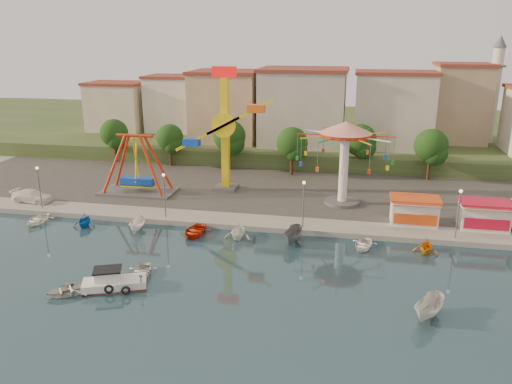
% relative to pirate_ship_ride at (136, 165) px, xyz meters
% --- Properties ---
extents(ground, '(200.00, 200.00, 0.00)m').
position_rel_pirate_ship_ride_xyz_m(ground, '(15.11, -21.34, -4.39)').
color(ground, '#142D39').
rests_on(ground, ground).
extents(quay_deck, '(200.00, 100.00, 0.60)m').
position_rel_pirate_ship_ride_xyz_m(quay_deck, '(15.11, 40.66, -4.09)').
color(quay_deck, '#9E998E').
rests_on(quay_deck, ground).
extents(asphalt_pad, '(90.00, 28.00, 0.01)m').
position_rel_pirate_ship_ride_xyz_m(asphalt_pad, '(15.11, 8.66, -3.79)').
color(asphalt_pad, '#4C4944').
rests_on(asphalt_pad, quay_deck).
extents(hill_terrace, '(200.00, 60.00, 3.00)m').
position_rel_pirate_ship_ride_xyz_m(hill_terrace, '(15.11, 45.66, -2.89)').
color(hill_terrace, '#384C26').
rests_on(hill_terrace, ground).
extents(pirate_ship_ride, '(10.00, 5.00, 8.00)m').
position_rel_pirate_ship_ride_xyz_m(pirate_ship_ride, '(0.00, 0.00, 0.00)').
color(pirate_ship_ride, '#59595E').
rests_on(pirate_ship_ride, quay_deck).
extents(kamikaze_tower, '(8.99, 3.10, 16.50)m').
position_rel_pirate_ship_ride_xyz_m(kamikaze_tower, '(11.73, 3.51, 3.94)').
color(kamikaze_tower, '#59595E').
rests_on(kamikaze_tower, quay_deck).
extents(wave_swinger, '(11.60, 11.60, 10.40)m').
position_rel_pirate_ship_ride_xyz_m(wave_swinger, '(27.09, 0.71, 3.80)').
color(wave_swinger, '#59595E').
rests_on(wave_swinger, quay_deck).
extents(booth_left, '(5.40, 3.78, 3.08)m').
position_rel_pirate_ship_ride_xyz_m(booth_left, '(35.20, -4.85, -2.23)').
color(booth_left, white).
rests_on(booth_left, quay_deck).
extents(booth_mid, '(5.40, 3.78, 3.08)m').
position_rel_pirate_ship_ride_xyz_m(booth_mid, '(42.52, -4.85, -2.23)').
color(booth_mid, white).
rests_on(booth_mid, quay_deck).
extents(lamp_post_0, '(0.14, 0.14, 5.00)m').
position_rel_pirate_ship_ride_xyz_m(lamp_post_0, '(-8.89, -8.34, -1.29)').
color(lamp_post_0, '#59595E').
rests_on(lamp_post_0, quay_deck).
extents(lamp_post_1, '(0.14, 0.14, 5.00)m').
position_rel_pirate_ship_ride_xyz_m(lamp_post_1, '(7.11, -8.34, -1.29)').
color(lamp_post_1, '#59595E').
rests_on(lamp_post_1, quay_deck).
extents(lamp_post_2, '(0.14, 0.14, 5.00)m').
position_rel_pirate_ship_ride_xyz_m(lamp_post_2, '(23.11, -8.34, -1.29)').
color(lamp_post_2, '#59595E').
rests_on(lamp_post_2, quay_deck).
extents(lamp_post_3, '(0.14, 0.14, 5.00)m').
position_rel_pirate_ship_ride_xyz_m(lamp_post_3, '(39.11, -8.34, -1.29)').
color(lamp_post_3, '#59595E').
rests_on(lamp_post_3, quay_deck).
extents(tree_0, '(4.60, 4.60, 7.19)m').
position_rel_pirate_ship_ride_xyz_m(tree_0, '(-10.89, 15.64, 1.08)').
color(tree_0, '#382314').
rests_on(tree_0, quay_deck).
extents(tree_1, '(4.35, 4.35, 6.80)m').
position_rel_pirate_ship_ride_xyz_m(tree_1, '(-0.89, 14.91, 0.81)').
color(tree_1, '#382314').
rests_on(tree_1, quay_deck).
extents(tree_2, '(5.02, 5.02, 7.85)m').
position_rel_pirate_ship_ride_xyz_m(tree_2, '(9.11, 14.47, 1.52)').
color(tree_2, '#382314').
rests_on(tree_2, quay_deck).
extents(tree_3, '(4.68, 4.68, 7.32)m').
position_rel_pirate_ship_ride_xyz_m(tree_3, '(19.11, 13.03, 1.16)').
color(tree_3, '#382314').
rests_on(tree_3, quay_deck).
extents(tree_4, '(4.86, 4.86, 7.60)m').
position_rel_pirate_ship_ride_xyz_m(tree_4, '(29.11, 16.02, 1.35)').
color(tree_4, '#382314').
rests_on(tree_4, quay_deck).
extents(tree_5, '(4.83, 4.83, 7.54)m').
position_rel_pirate_ship_ride_xyz_m(tree_5, '(39.11, 14.20, 1.31)').
color(tree_5, '#382314').
rests_on(tree_5, quay_deck).
extents(building_0, '(9.26, 9.53, 11.87)m').
position_rel_pirate_ship_ride_xyz_m(building_0, '(-18.26, 24.73, 4.54)').
color(building_0, beige).
rests_on(building_0, hill_terrace).
extents(building_1, '(12.33, 9.01, 8.63)m').
position_rel_pirate_ship_ride_xyz_m(building_1, '(-6.22, 30.05, 2.92)').
color(building_1, silver).
rests_on(building_1, hill_terrace).
extents(building_2, '(11.95, 9.28, 11.23)m').
position_rel_pirate_ship_ride_xyz_m(building_2, '(6.92, 30.63, 4.22)').
color(building_2, tan).
rests_on(building_2, hill_terrace).
extents(building_3, '(12.59, 10.50, 9.20)m').
position_rel_pirate_ship_ride_xyz_m(building_3, '(20.71, 27.47, 3.20)').
color(building_3, beige).
rests_on(building_3, hill_terrace).
extents(building_4, '(10.75, 9.23, 9.24)m').
position_rel_pirate_ship_ride_xyz_m(building_4, '(34.18, 30.87, 3.22)').
color(building_4, beige).
rests_on(building_4, hill_terrace).
extents(building_5, '(12.77, 10.96, 11.21)m').
position_rel_pirate_ship_ride_xyz_m(building_5, '(47.48, 29.00, 4.21)').
color(building_5, tan).
rests_on(building_5, hill_terrace).
extents(minaret, '(2.80, 2.80, 18.00)m').
position_rel_pirate_ship_ride_xyz_m(minaret, '(51.11, 32.66, 8.15)').
color(minaret, silver).
rests_on(minaret, hill_terrace).
extents(cabin_motorboat, '(5.68, 3.88, 1.87)m').
position_rel_pirate_ship_ride_xyz_m(cabin_motorboat, '(8.52, -24.45, -3.89)').
color(cabin_motorboat, white).
rests_on(cabin_motorboat, ground).
extents(rowboat_a, '(3.27, 4.10, 0.76)m').
position_rel_pirate_ship_ride_xyz_m(rowboat_a, '(9.84, -21.84, -4.01)').
color(rowboat_a, silver).
rests_on(rowboat_a, ground).
extents(rowboat_b, '(4.59, 4.45, 0.78)m').
position_rel_pirate_ship_ride_xyz_m(rowboat_b, '(5.24, -26.09, -4.01)').
color(rowboat_b, silver).
rests_on(rowboat_b, ground).
extents(skiff, '(3.38, 4.45, 1.62)m').
position_rel_pirate_ship_ride_xyz_m(skiff, '(34.53, -24.16, -3.58)').
color(skiff, beige).
rests_on(skiff, ground).
extents(van, '(5.39, 2.49, 1.52)m').
position_rel_pirate_ship_ride_xyz_m(van, '(-11.60, -6.28, -3.03)').
color(van, white).
rests_on(van, quay_deck).
extents(moored_boat_0, '(3.08, 4.13, 0.82)m').
position_rel_pirate_ship_ride_xyz_m(moored_boat_0, '(-7.51, -11.54, -3.98)').
color(moored_boat_0, white).
rests_on(moored_boat_0, ground).
extents(moored_boat_1, '(2.93, 3.27, 1.54)m').
position_rel_pirate_ship_ride_xyz_m(moored_boat_1, '(-1.47, -11.54, -3.62)').
color(moored_boat_1, blue).
rests_on(moored_boat_1, ground).
extents(moored_boat_2, '(1.78, 3.69, 1.37)m').
position_rel_pirate_ship_ride_xyz_m(moored_boat_2, '(5.01, -11.54, -3.71)').
color(moored_boat_2, white).
rests_on(moored_boat_2, ground).
extents(moored_boat_3, '(3.24, 4.36, 0.87)m').
position_rel_pirate_ship_ride_xyz_m(moored_boat_3, '(11.61, -11.54, -3.96)').
color(moored_boat_3, red).
rests_on(moored_boat_3, ground).
extents(moored_boat_4, '(3.04, 3.47, 1.75)m').
position_rel_pirate_ship_ride_xyz_m(moored_boat_4, '(16.53, -11.54, -3.52)').
color(moored_boat_4, white).
rests_on(moored_boat_4, ground).
extents(moored_boat_5, '(2.13, 4.28, 1.58)m').
position_rel_pirate_ship_ride_xyz_m(moored_boat_5, '(22.46, -11.54, -3.60)').
color(moored_boat_5, slate).
rests_on(moored_boat_5, ground).
extents(moored_boat_6, '(3.18, 4.01, 0.75)m').
position_rel_pirate_ship_ride_xyz_m(moored_boat_6, '(29.68, -11.54, -4.02)').
color(moored_boat_6, white).
rests_on(moored_boat_6, ground).
extents(moored_boat_7, '(3.08, 3.37, 1.52)m').
position_rel_pirate_ship_ride_xyz_m(moored_boat_7, '(35.83, -11.54, -3.64)').
color(moored_boat_7, orange).
rests_on(moored_boat_7, ground).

